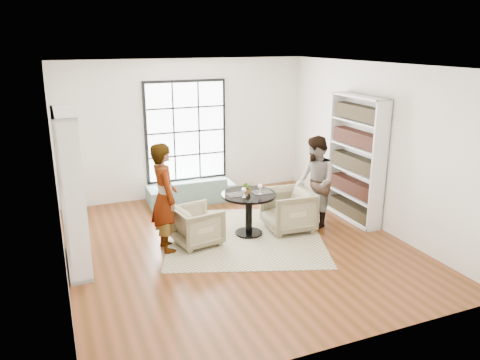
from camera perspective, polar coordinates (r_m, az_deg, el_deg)
name	(u,v)px	position (r m, az deg, el deg)	size (l,w,h in m)	color
ground	(237,245)	(8.09, -0.38, -7.93)	(6.00, 6.00, 0.00)	brown
room_shell	(225,167)	(8.14, -1.83, 1.63)	(6.00, 6.01, 6.00)	silver
rug	(245,236)	(8.43, 0.59, -6.83)	(2.69, 2.69, 0.01)	tan
pedestal_table	(249,205)	(8.32, 1.08, -3.07)	(0.97, 0.97, 0.77)	black
sofa	(191,190)	(10.14, -5.99, -1.19)	(1.85, 0.72, 0.54)	slate
armchair_left	(198,226)	(8.04, -5.17, -5.56)	(0.72, 0.74, 0.67)	tan
armchair_right	(288,210)	(8.62, 5.89, -3.67)	(0.82, 0.85, 0.77)	#C6B38D
person_left	(164,198)	(7.71, -9.19, -2.16)	(0.66, 0.44, 1.82)	gray
person_right	(315,182)	(8.73, 9.17, -0.27)	(0.83, 0.65, 1.71)	gray
placemat_left	(237,194)	(8.19, -0.41, -1.77)	(0.34, 0.26, 0.01)	black
placemat_right	(262,192)	(8.32, 2.69, -1.49)	(0.34, 0.26, 0.01)	black
cutlery_left	(237,194)	(8.19, -0.41, -1.73)	(0.14, 0.22, 0.01)	#BBBBBF
cutlery_right	(262,192)	(8.32, 2.69, -1.44)	(0.14, 0.22, 0.01)	#BBBBBF
wine_glass_left	(244,190)	(8.02, 0.50, -1.26)	(0.08, 0.08, 0.18)	silver
wine_glass_right	(260,187)	(8.17, 2.49, -0.83)	(0.09, 0.09, 0.20)	silver
flower_centerpiece	(248,187)	(8.23, 0.92, -0.88)	(0.20, 0.18, 0.23)	gray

